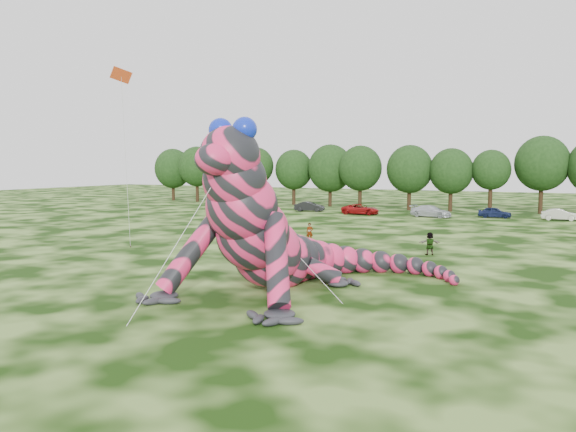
% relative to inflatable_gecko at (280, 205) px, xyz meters
% --- Properties ---
extents(ground, '(240.00, 240.00, 0.00)m').
position_rel_inflatable_gecko_xyz_m(ground, '(3.85, -2.91, -4.47)').
color(ground, '#16330A').
rests_on(ground, ground).
extents(inflatable_gecko, '(16.49, 19.07, 8.95)m').
position_rel_inflatable_gecko_xyz_m(inflatable_gecko, '(0.00, 0.00, 0.00)').
color(inflatable_gecko, '#E72760').
rests_on(inflatable_gecko, ground).
extents(flying_kite, '(2.82, 3.63, 13.95)m').
position_rel_inflatable_gecko_xyz_m(flying_kite, '(-15.29, 4.68, 7.79)').
color(flying_kite, '#C84119').
rests_on(flying_kite, ground).
extents(tree_0, '(6.91, 6.22, 9.51)m').
position_rel_inflatable_gecko_xyz_m(tree_0, '(-50.71, 56.33, 0.28)').
color(tree_0, black).
rests_on(tree_0, ground).
extents(tree_1, '(6.74, 6.07, 9.81)m').
position_rel_inflatable_gecko_xyz_m(tree_1, '(-44.50, 55.14, 0.43)').
color(tree_1, black).
rests_on(tree_1, ground).
extents(tree_2, '(7.04, 6.34, 9.64)m').
position_rel_inflatable_gecko_xyz_m(tree_2, '(-39.17, 55.85, 0.35)').
color(tree_2, black).
rests_on(tree_2, ground).
extents(tree_3, '(5.81, 5.23, 9.44)m').
position_rel_inflatable_gecko_xyz_m(tree_3, '(-31.87, 54.16, 0.25)').
color(tree_3, black).
rests_on(tree_3, ground).
extents(tree_4, '(6.22, 5.60, 9.06)m').
position_rel_inflatable_gecko_xyz_m(tree_4, '(-25.79, 55.80, 0.05)').
color(tree_4, black).
rests_on(tree_4, ground).
extents(tree_5, '(7.16, 6.44, 9.80)m').
position_rel_inflatable_gecko_xyz_m(tree_5, '(-19.27, 55.53, 0.42)').
color(tree_5, black).
rests_on(tree_5, ground).
extents(tree_6, '(6.52, 5.86, 9.49)m').
position_rel_inflatable_gecko_xyz_m(tree_6, '(-13.71, 53.78, 0.27)').
color(tree_6, black).
rests_on(tree_6, ground).
extents(tree_7, '(6.68, 6.01, 9.48)m').
position_rel_inflatable_gecko_xyz_m(tree_7, '(-6.23, 53.90, 0.26)').
color(tree_7, black).
rests_on(tree_7, ground).
extents(tree_8, '(6.14, 5.53, 8.94)m').
position_rel_inflatable_gecko_xyz_m(tree_8, '(-0.37, 54.08, -0.00)').
color(tree_8, black).
rests_on(tree_8, ground).
extents(tree_9, '(5.27, 4.74, 8.68)m').
position_rel_inflatable_gecko_xyz_m(tree_9, '(4.92, 54.44, -0.14)').
color(tree_9, black).
rests_on(tree_9, ground).
extents(tree_10, '(7.09, 6.38, 10.50)m').
position_rel_inflatable_gecko_xyz_m(tree_10, '(11.25, 55.67, 0.78)').
color(tree_10, black).
rests_on(tree_10, ground).
extents(car_0, '(4.17, 2.33, 1.34)m').
position_rel_inflatable_gecko_xyz_m(car_0, '(-30.48, 46.13, -3.80)').
color(car_0, silver).
rests_on(car_0, ground).
extents(car_1, '(4.43, 2.26, 1.39)m').
position_rel_inflatable_gecko_xyz_m(car_1, '(-18.27, 45.19, -3.78)').
color(car_1, black).
rests_on(car_1, ground).
extents(car_2, '(5.19, 2.73, 1.39)m').
position_rel_inflatable_gecko_xyz_m(car_2, '(-10.27, 43.94, -3.78)').
color(car_2, maroon).
rests_on(car_2, ground).
extents(car_3, '(5.47, 3.06, 1.50)m').
position_rel_inflatable_gecko_xyz_m(car_3, '(-1.00, 44.17, -3.73)').
color(car_3, '#B4B8BE').
rests_on(car_3, ground).
extents(car_4, '(4.07, 1.82, 1.36)m').
position_rel_inflatable_gecko_xyz_m(car_4, '(6.34, 46.77, -3.80)').
color(car_4, '#141D43').
rests_on(car_4, ground).
extents(car_5, '(4.21, 1.68, 1.36)m').
position_rel_inflatable_gecko_xyz_m(car_5, '(13.68, 46.88, -3.79)').
color(car_5, beige).
rests_on(car_5, ground).
extents(spectator_0, '(0.70, 0.57, 1.65)m').
position_rel_inflatable_gecko_xyz_m(spectator_0, '(-5.67, 16.84, -3.65)').
color(spectator_0, gray).
rests_on(spectator_0, ground).
extents(spectator_5, '(1.64, 1.15, 1.71)m').
position_rel_inflatable_gecko_xyz_m(spectator_5, '(5.19, 14.25, -3.62)').
color(spectator_5, gray).
rests_on(spectator_5, ground).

